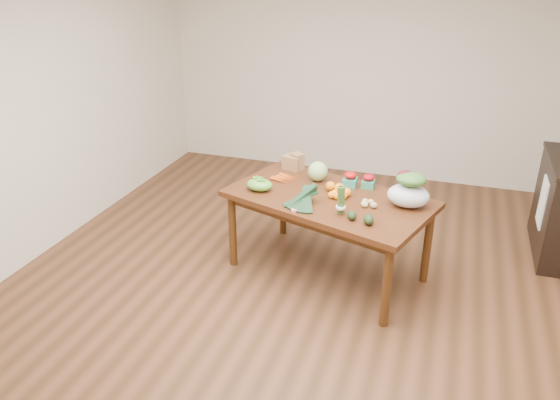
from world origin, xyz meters
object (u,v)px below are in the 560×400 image
(paper_bag, at_px, (293,161))
(salad_bag, at_px, (409,191))
(mandarin_cluster, at_px, (340,192))
(cabbage, at_px, (318,171))
(kale_bunch, at_px, (301,198))
(asparagus_bundle, at_px, (341,200))
(dining_table, at_px, (327,235))

(paper_bag, xyz_separation_m, salad_bag, (1.13, -0.50, 0.05))
(mandarin_cluster, relative_size, salad_bag, 0.53)
(mandarin_cluster, distance_m, salad_bag, 0.56)
(cabbage, xyz_separation_m, kale_bunch, (0.02, -0.59, -0.01))
(mandarin_cluster, relative_size, asparagus_bundle, 0.72)
(salad_bag, bearing_deg, mandarin_cluster, -178.80)
(dining_table, relative_size, salad_bag, 4.95)
(cabbage, height_order, asparagus_bundle, asparagus_bundle)
(dining_table, bearing_deg, salad_bag, 19.11)
(paper_bag, bearing_deg, mandarin_cluster, -41.60)
(dining_table, height_order, mandarin_cluster, mandarin_cluster)
(kale_bunch, height_order, salad_bag, salad_bag)
(cabbage, relative_size, asparagus_bundle, 0.72)
(mandarin_cluster, bearing_deg, salad_bag, 1.20)
(mandarin_cluster, xyz_separation_m, asparagus_bundle, (0.07, -0.31, 0.07))
(dining_table, height_order, asparagus_bundle, asparagus_bundle)
(asparagus_bundle, bearing_deg, paper_bag, 146.24)
(salad_bag, bearing_deg, paper_bag, 156.20)
(paper_bag, bearing_deg, asparagus_bundle, -51.72)
(salad_bag, bearing_deg, cabbage, 160.38)
(kale_bunch, height_order, asparagus_bundle, asparagus_bundle)
(dining_table, xyz_separation_m, paper_bag, (-0.48, 0.51, 0.46))
(paper_bag, bearing_deg, dining_table, -46.77)
(asparagus_bundle, bearing_deg, mandarin_cluster, 121.11)
(cabbage, bearing_deg, salad_bag, -19.62)
(kale_bunch, bearing_deg, asparagus_bundle, 13.31)
(paper_bag, relative_size, mandarin_cluster, 1.26)
(mandarin_cluster, distance_m, asparagus_bundle, 0.33)
(cabbage, xyz_separation_m, mandarin_cluster, (0.28, -0.31, -0.04))
(asparagus_bundle, height_order, salad_bag, salad_bag)
(cabbage, bearing_deg, paper_bag, 145.90)
(kale_bunch, bearing_deg, cabbage, 109.66)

